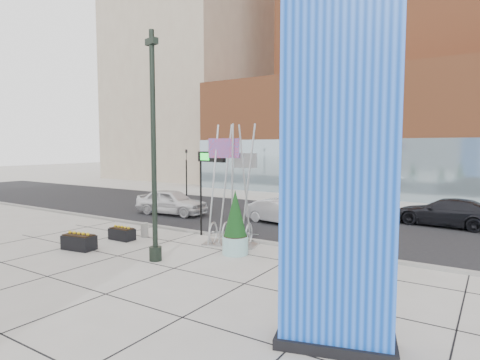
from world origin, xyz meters
The scene contains 20 objects.
ground centered at (0.00, 0.00, 0.00)m, with size 160.00×160.00×0.00m, color #9E9991.
street_asphalt centered at (0.00, 10.00, 0.01)m, with size 80.00×12.00×0.02m, color black.
curb_edge centered at (0.00, 4.00, 0.06)m, with size 80.00×0.30×0.12m, color gray.
tower_podium centered at (1.00, 27.00, 5.50)m, with size 34.00×10.00×11.00m, color #9D522D.
tower_glass_front centered at (1.00, 22.20, 2.50)m, with size 34.00×0.60×5.00m, color #8CA5B2.
building_beige_left centered at (-26.00, 34.00, 17.00)m, with size 18.00×20.00×34.00m, color gray.
blue_pylon centered at (7.81, -3.31, 4.13)m, with size 2.78×1.80×8.56m.
lamp_post centered at (-0.27, -0.64, 3.54)m, with size 0.58×0.48×8.66m.
public_art_sculpture centered at (0.79, 3.00, 1.41)m, with size 2.59×1.75×5.38m.
concrete_bollard centered at (-3.58, 1.97, 0.35)m, with size 0.36×0.36×0.69m, color gray.
overhead_street_sign centered at (-0.84, 3.80, 3.55)m, with size 1.92×0.71×4.13m.
round_planter_east centered at (7.00, 2.56, 1.32)m, with size 1.11×1.11×2.78m.
round_planter_mid centered at (5.20, 3.60, 1.05)m, with size 0.89×0.89×2.23m.
round_planter_west centered at (1.80, 1.80, 1.25)m, with size 1.05×1.05×2.63m.
box_planter_north centered at (-4.06, 1.00, 0.31)m, with size 1.24×0.64×0.68m.
box_planter_south centered at (-4.20, -1.20, 0.36)m, with size 1.50×0.92×0.77m.
car_white_west centered at (-6.84, 7.47, 0.81)m, with size 1.91×4.76×1.62m, color white.
car_silver_mid centered at (0.39, 8.50, 0.68)m, with size 1.43×4.10×1.35m, color #AFB1B7.
car_dark_east centered at (8.39, 12.74, 0.76)m, with size 2.14×5.27×1.53m, color black.
traffic_signal centered at (-12.00, 15.00, 2.30)m, with size 0.15×0.18×4.10m.
Camera 1 is at (10.64, -11.57, 4.40)m, focal length 30.00 mm.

